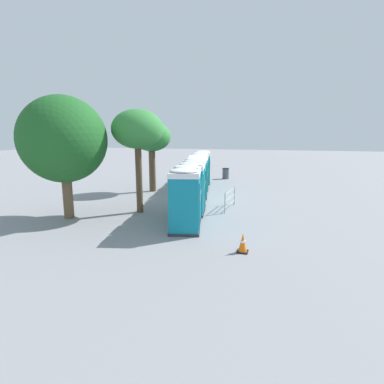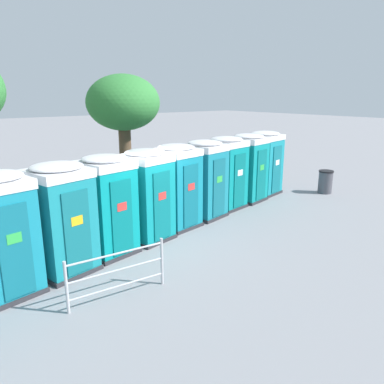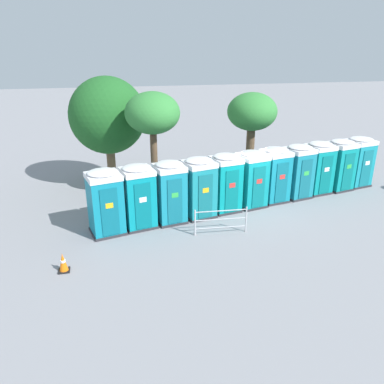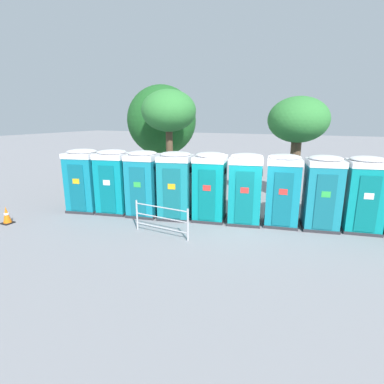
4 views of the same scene
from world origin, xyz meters
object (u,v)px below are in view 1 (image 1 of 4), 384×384
portapotty_5 (197,177)px  portapotty_3 (194,184)px  street_tree_1 (151,138)px  traffic_cone (243,243)px  portapotty_4 (195,180)px  street_tree_2 (63,140)px  portapotty_7 (200,172)px  portapotty_10 (202,166)px  portapotty_2 (192,189)px  portapotty_6 (198,174)px  portapotty_8 (200,170)px  street_tree_0 (137,131)px  trash_can (226,173)px  portapotty_1 (187,194)px  portapotty_0 (185,200)px  event_barrier (230,198)px  portapotty_9 (202,168)px

portapotty_5 → portapotty_3: bearing=-168.2°
street_tree_1 → traffic_cone: size_ratio=7.26×
portapotty_4 → street_tree_2: size_ratio=0.46×
portapotty_7 → traffic_cone: (-10.37, -4.25, -0.97)m
portapotty_10 → portapotty_2: bearing=-168.3°
portapotty_6 → portapotty_8: bearing=11.8°
street_tree_0 → trash_can: size_ratio=5.32×
portapotty_8 → portapotty_10: 2.60m
street_tree_1 → street_tree_2: size_ratio=0.85×
portapotty_2 → street_tree_0: bearing=95.5°
portapotty_1 → street_tree_2: bearing=99.0°
portapotty_0 → portapotty_2: same height
portapotty_2 → portapotty_7: (6.37, 1.31, -0.00)m
portapotty_3 → portapotty_7: same height
portapotty_7 → street_tree_2: size_ratio=0.46×
trash_can → portapotty_8: bearing=166.8°
portapotty_3 → street_tree_0: bearing=123.0°
portapotty_2 → street_tree_2: street_tree_2 is taller
street_tree_0 → street_tree_2: size_ratio=0.91×
street_tree_2 → event_barrier: bearing=-60.7°
street_tree_1 → traffic_cone: 12.09m
street_tree_1 → portapotty_1: bearing=-145.0°
portapotty_1 → event_barrier: (2.97, -1.39, -0.72)m
portapotty_5 → street_tree_1: bearing=69.8°
portapotty_2 → portapotty_4: bearing=12.5°
portapotty_7 → portapotty_9: size_ratio=1.00×
portapotty_6 → portapotty_4: bearing=-168.1°
trash_can → traffic_cone: size_ratio=1.46×
portapotty_8 → street_tree_0: size_ratio=0.51×
portapotty_4 → portapotty_6: size_ratio=1.00×
portapotty_1 → portapotty_6: (6.38, 1.29, 0.00)m
portapotty_5 → street_tree_1: street_tree_1 is taller
portapotty_6 → trash_can: portapotty_6 is taller
portapotty_2 → trash_can: portapotty_2 is taller
portapotty_8 → event_barrier: bearing=-151.7°
portapotty_4 → portapotty_7: 3.90m
portapotty_6 → portapotty_7: size_ratio=1.00×
portapotty_7 → portapotty_10: 3.90m
portapotty_1 → portapotty_10: 11.71m
portapotty_7 → portapotty_1: bearing=-168.9°
portapotty_0 → street_tree_0: 4.70m
portapotty_5 → portapotty_7: (2.55, 0.54, -0.00)m
portapotty_0 → portapotty_9: bearing=11.2°
portapotty_4 → portapotty_6: (2.55, 0.54, 0.00)m
portapotty_7 → portapotty_5: bearing=-168.1°
portapotty_10 → portapotty_0: bearing=-168.5°
portapotty_8 → portapotty_9: size_ratio=1.00×
portapotty_5 → event_barrier: bearing=-132.4°
traffic_cone → portapotty_0: bearing=59.6°
trash_can → event_barrier: (-10.55, -2.13, 0.10)m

